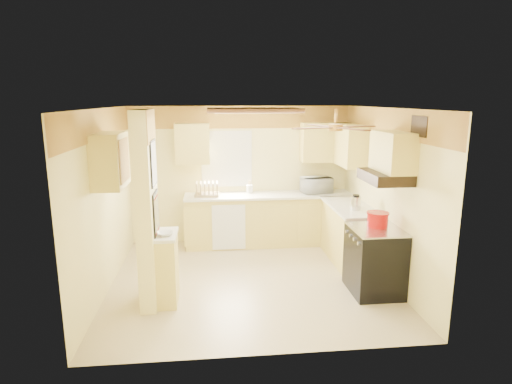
{
  "coord_description": "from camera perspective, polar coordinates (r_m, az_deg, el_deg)",
  "views": [
    {
      "loc": [
        -0.53,
        -5.87,
        2.63
      ],
      "look_at": [
        0.13,
        0.35,
        1.26
      ],
      "focal_mm": 30.0,
      "sensor_mm": 36.0,
      "label": 1
    }
  ],
  "objects": [
    {
      "name": "bowl",
      "position": [
        5.52,
        -11.98,
        -5.46
      ],
      "size": [
        0.24,
        0.24,
        0.05
      ],
      "primitive_type": "imported",
      "rotation": [
        0.0,
        0.0,
        0.23
      ],
      "color": "white",
      "rests_on": "ledge_top"
    },
    {
      "name": "wall_back",
      "position": [
        7.91,
        -2.11,
        2.32
      ],
      "size": [
        4.0,
        0.0,
        4.0
      ],
      "primitive_type": "plane",
      "rotation": [
        1.57,
        0.0,
        0.0
      ],
      "color": "#FFF09B",
      "rests_on": "floor"
    },
    {
      "name": "window",
      "position": [
        7.83,
        -3.95,
        4.42
      ],
      "size": [
        0.92,
        0.02,
        1.02
      ],
      "color": "white",
      "rests_on": "wall_back"
    },
    {
      "name": "partition_column",
      "position": [
        5.55,
        -14.35,
        -2.39
      ],
      "size": [
        0.2,
        0.7,
        2.5
      ],
      "primitive_type": "cube",
      "color": "#FFF09B",
      "rests_on": "floor"
    },
    {
      "name": "partition_ledge",
      "position": [
        5.78,
        -11.73,
        -10.05
      ],
      "size": [
        0.25,
        0.55,
        0.9
      ],
      "primitive_type": "cube",
      "color": "#F8E26C",
      "rests_on": "floor"
    },
    {
      "name": "ceiling",
      "position": [
        5.89,
        -0.9,
        11.12
      ],
      "size": [
        4.0,
        4.0,
        0.0
      ],
      "primitive_type": "plane",
      "rotation": [
        3.14,
        0.0,
        0.0
      ],
      "color": "white",
      "rests_on": "wall_back"
    },
    {
      "name": "poster_menu",
      "position": [
        5.42,
        -13.52,
        3.77
      ],
      "size": [
        0.02,
        0.42,
        0.57
      ],
      "color": "black",
      "rests_on": "partition_column"
    },
    {
      "name": "utensil_crock",
      "position": [
        7.81,
        -0.86,
        0.44
      ],
      "size": [
        0.11,
        0.11,
        0.23
      ],
      "color": "white",
      "rests_on": "countertop_back"
    },
    {
      "name": "ceiling_light_panel",
      "position": [
        6.4,
        -0.4,
        10.82
      ],
      "size": [
        1.35,
        0.95,
        0.06
      ],
      "color": "brown",
      "rests_on": "ceiling"
    },
    {
      "name": "countertop_right",
      "position": [
        7.05,
        12.51,
        -1.96
      ],
      "size": [
        0.64,
        1.44,
        0.04
      ],
      "primitive_type": "cube",
      "color": "silver",
      "rests_on": "lower_cabinets_right"
    },
    {
      "name": "upper_cab_right",
      "position": [
        7.54,
        12.27,
        6.16
      ],
      "size": [
        0.35,
        1.0,
        0.7
      ],
      "primitive_type": "cube",
      "color": "#F8E26C",
      "rests_on": "wall_right"
    },
    {
      "name": "vent_grate",
      "position": [
        5.58,
        20.94,
        8.19
      ],
      "size": [
        0.02,
        0.4,
        0.25
      ],
      "primitive_type": "cube",
      "color": "black",
      "rests_on": "wall_right"
    },
    {
      "name": "upper_cab_over_stove",
      "position": [
        5.86,
        17.79,
        5.13
      ],
      "size": [
        0.35,
        0.76,
        0.52
      ],
      "primitive_type": "cube",
      "color": "#F8E26C",
      "rests_on": "wall_right"
    },
    {
      "name": "wall_right",
      "position": [
        6.54,
        16.88,
        -0.34
      ],
      "size": [
        0.0,
        3.8,
        3.8
      ],
      "primitive_type": "plane",
      "rotation": [
        1.57,
        0.0,
        -1.57
      ],
      "color": "#FFF09B",
      "rests_on": "floor"
    },
    {
      "name": "upper_cab_back_right",
      "position": [
        7.91,
        9.29,
        6.56
      ],
      "size": [
        0.9,
        0.35,
        0.7
      ],
      "primitive_type": "cube",
      "color": "#F8E26C",
      "rests_on": "wall_back"
    },
    {
      "name": "kettle",
      "position": [
        6.78,
        13.15,
        -1.41
      ],
      "size": [
        0.16,
        0.16,
        0.24
      ],
      "color": "silver",
      "rests_on": "countertop_right"
    },
    {
      "name": "countertop_back",
      "position": [
        7.72,
        1.77,
        -0.43
      ],
      "size": [
        3.04,
        0.64,
        0.04
      ],
      "primitive_type": "cube",
      "color": "silver",
      "rests_on": "lower_cabinets_back"
    },
    {
      "name": "wall_front",
      "position": [
        4.23,
        1.49,
        -6.62
      ],
      "size": [
        4.0,
        0.0,
        4.0
      ],
      "primitive_type": "plane",
      "rotation": [
        -1.57,
        0.0,
        0.0
      ],
      "color": "#FFF09B",
      "rests_on": "floor"
    },
    {
      "name": "upper_cab_left_wall",
      "position": [
        5.82,
        -18.89,
        4.02
      ],
      "size": [
        0.35,
        0.75,
        0.7
      ],
      "primitive_type": "cube",
      "color": "#F8E26C",
      "rests_on": "wall_left"
    },
    {
      "name": "ledge_top",
      "position": [
        5.62,
        -11.94,
        -5.61
      ],
      "size": [
        0.28,
        0.58,
        0.04
      ],
      "primitive_type": "cube",
      "color": "silver",
      "rests_on": "partition_ledge"
    },
    {
      "name": "floor",
      "position": [
        6.45,
        -0.82,
        -11.67
      ],
      "size": [
        4.0,
        4.0,
        0.0
      ],
      "primitive_type": "plane",
      "color": "#CEB78E",
      "rests_on": "ground"
    },
    {
      "name": "lower_cabinets_back",
      "position": [
        7.85,
        1.74,
        -3.76
      ],
      "size": [
        3.0,
        0.6,
        0.9
      ],
      "primitive_type": "cube",
      "color": "#F8E26C",
      "rests_on": "floor"
    },
    {
      "name": "stove",
      "position": [
        6.15,
        15.53,
        -8.75
      ],
      "size": [
        0.68,
        0.77,
        0.92
      ],
      "color": "black",
      "rests_on": "floor"
    },
    {
      "name": "range_hood",
      "position": [
        5.87,
        16.82,
        1.95
      ],
      "size": [
        0.5,
        0.76,
        0.14
      ],
      "primitive_type": "cube",
      "color": "black",
      "rests_on": "upper_cab_over_stove"
    },
    {
      "name": "lower_cabinets_right",
      "position": [
        7.18,
        12.42,
        -5.59
      ],
      "size": [
        0.6,
        1.4,
        0.9
      ],
      "primitive_type": "cube",
      "color": "#F8E26C",
      "rests_on": "floor"
    },
    {
      "name": "ceiling_fan",
      "position": [
        5.4,
        10.54,
        8.53
      ],
      "size": [
        1.15,
        1.15,
        0.26
      ],
      "color": "gold",
      "rests_on": "ceiling"
    },
    {
      "name": "dish_rack",
      "position": [
        7.61,
        -6.59,
        0.13
      ],
      "size": [
        0.44,
        0.33,
        0.24
      ],
      "color": "tan",
      "rests_on": "countertop_back"
    },
    {
      "name": "poster_nashville",
      "position": [
        5.55,
        -13.18,
        -2.87
      ],
      "size": [
        0.02,
        0.42,
        0.57
      ],
      "color": "black",
      "rests_on": "partition_column"
    },
    {
      "name": "microwave",
      "position": [
        7.88,
        8.06,
        0.94
      ],
      "size": [
        0.57,
        0.43,
        0.29
      ],
      "primitive_type": "imported",
      "rotation": [
        0.0,
        0.0,
        3.29
      ],
      "color": "white",
      "rests_on": "countertop_back"
    },
    {
      "name": "upper_cab_back_left",
      "position": [
        7.64,
        -8.47,
        6.38
      ],
      "size": [
        0.6,
        0.35,
        0.7
      ],
      "primitive_type": "cube",
      "color": "#F8E26C",
      "rests_on": "wall_back"
    },
    {
      "name": "wall_left",
      "position": [
        6.2,
        -19.59,
        -1.2
      ],
      "size": [
        0.0,
        3.8,
        3.8
      ],
      "primitive_type": "plane",
      "rotation": [
        1.57,
        0.0,
        1.57
      ],
      "color": "#FFF09B",
      "rests_on": "floor"
    },
    {
      "name": "wallpaper_border",
      "position": [
        7.77,
        -2.16,
        9.93
      ],
      "size": [
        4.0,
        0.02,
        0.4
      ],
      "primitive_type": "cube",
      "color": "#F6C248",
      "rests_on": "wall_back"
    },
    {
      "name": "dishwasher_panel",
      "position": [
        7.49,
        -3.65,
        -4.73
      ],
      "size": [
        0.58,
        0.02,
        0.8
      ],
      "primitive_type": "cube",
      "color": "white",
      "rests_on": "lower_cabinets_back"
    },
    {
      "name": "dutch_oven",
      "position": [
        6.07,
        15.9,
        -3.52
      ],
      "size": [
        0.3,
        0.3,
        0.2
      ],
      "color": "#AE0B0B",
      "rests_on": "stove"
    }
  ]
}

